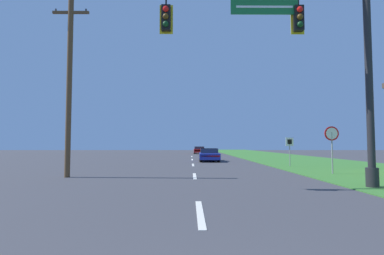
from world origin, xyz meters
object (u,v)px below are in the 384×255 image
(utility_pole_near, at_px, (69,81))
(signal_mast, at_px, (312,56))
(far_car, at_px, (199,150))
(stop_sign, at_px, (332,139))
(route_sign_post, at_px, (290,145))
(car_ahead, at_px, (209,155))

(utility_pole_near, bearing_deg, signal_mast, -19.33)
(signal_mast, distance_m, far_car, 39.80)
(stop_sign, distance_m, route_sign_post, 5.54)
(stop_sign, relative_size, utility_pole_near, 0.28)
(signal_mast, xyz_separation_m, utility_pole_near, (-10.46, 3.67, -0.18))
(far_car, relative_size, utility_pole_near, 0.49)
(signal_mast, relative_size, car_ahead, 1.96)
(signal_mast, bearing_deg, stop_sign, 58.54)
(stop_sign, bearing_deg, utility_pole_near, -174.68)
(car_ahead, xyz_separation_m, route_sign_post, (5.32, -6.81, 0.92))
(far_car, bearing_deg, car_ahead, -89.39)
(stop_sign, bearing_deg, car_ahead, 114.95)
(signal_mast, relative_size, utility_pole_near, 0.98)
(utility_pole_near, bearing_deg, stop_sign, 5.32)
(route_sign_post, xyz_separation_m, utility_pole_near, (-13.06, -6.77, 3.15))
(car_ahead, bearing_deg, route_sign_post, -52.00)
(far_car, xyz_separation_m, stop_sign, (5.97, -34.54, 1.26))
(far_car, xyz_separation_m, route_sign_post, (5.56, -29.03, 0.92))
(far_car, distance_m, route_sign_post, 29.57)
(car_ahead, height_order, stop_sign, stop_sign)
(stop_sign, distance_m, utility_pole_near, 13.82)
(signal_mast, relative_size, route_sign_post, 4.38)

